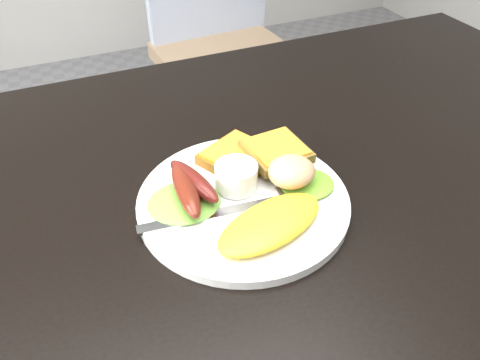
% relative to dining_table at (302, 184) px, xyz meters
% --- Properties ---
extents(dining_table, '(1.20, 0.80, 0.04)m').
position_rel_dining_table_xyz_m(dining_table, '(0.00, 0.00, 0.00)').
color(dining_table, black).
rests_on(dining_table, ground).
extents(dining_chair, '(0.46, 0.46, 0.05)m').
position_rel_dining_table_xyz_m(dining_chair, '(0.29, 0.95, -0.28)').
color(dining_chair, '#9D7E5E').
rests_on(dining_chair, ground).
extents(plate, '(0.26, 0.26, 0.01)m').
position_rel_dining_table_xyz_m(plate, '(-0.10, -0.03, 0.03)').
color(plate, white).
rests_on(plate, dining_table).
extents(lettuce_left, '(0.10, 0.09, 0.01)m').
position_rel_dining_table_xyz_m(lettuce_left, '(-0.17, -0.01, 0.04)').
color(lettuce_left, '#5C9424').
rests_on(lettuce_left, plate).
extents(lettuce_right, '(0.07, 0.06, 0.01)m').
position_rel_dining_table_xyz_m(lettuce_right, '(-0.02, -0.04, 0.04)').
color(lettuce_right, '#4E8D23').
rests_on(lettuce_right, plate).
extents(omelette, '(0.15, 0.10, 0.02)m').
position_rel_dining_table_xyz_m(omelette, '(-0.09, -0.09, 0.04)').
color(omelette, yellow).
rests_on(omelette, plate).
extents(sausage_a, '(0.03, 0.11, 0.03)m').
position_rel_dining_table_xyz_m(sausage_a, '(-0.17, -0.01, 0.05)').
color(sausage_a, maroon).
rests_on(sausage_a, lettuce_left).
extents(sausage_b, '(0.05, 0.10, 0.02)m').
position_rel_dining_table_xyz_m(sausage_b, '(-0.15, 0.00, 0.05)').
color(sausage_b, '#5E1A15').
rests_on(sausage_b, lettuce_left).
extents(ramekin, '(0.07, 0.07, 0.03)m').
position_rel_dining_table_xyz_m(ramekin, '(-0.10, -0.01, 0.05)').
color(ramekin, white).
rests_on(ramekin, plate).
extents(toast_a, '(0.11, 0.11, 0.01)m').
position_rel_dining_table_xyz_m(toast_a, '(-0.08, 0.04, 0.04)').
color(toast_a, olive).
rests_on(toast_a, plate).
extents(toast_b, '(0.08, 0.08, 0.01)m').
position_rel_dining_table_xyz_m(toast_b, '(-0.03, 0.02, 0.05)').
color(toast_b, brown).
rests_on(toast_b, toast_a).
extents(potato_salad, '(0.07, 0.07, 0.03)m').
position_rel_dining_table_xyz_m(potato_salad, '(-0.04, -0.03, 0.06)').
color(potato_salad, beige).
rests_on(potato_salad, lettuce_right).
extents(fork, '(0.18, 0.03, 0.00)m').
position_rel_dining_table_xyz_m(fork, '(-0.15, -0.04, 0.03)').
color(fork, '#ADAFB7').
rests_on(fork, plate).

